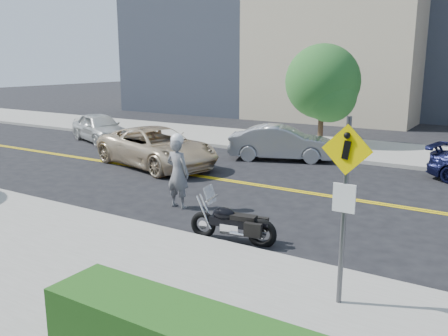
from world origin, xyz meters
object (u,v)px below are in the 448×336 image
motorcyclist (178,171)px  parked_car_silver (282,143)px  motorcycle (233,215)px  parked_car_white (100,127)px  suv (157,147)px  pedestrian_sign (345,194)px

motorcyclist → parked_car_silver: motorcyclist is taller
motorcycle → parked_car_white: parked_car_white is taller
suv → motorcycle: bearing=-113.9°
pedestrian_sign → motorcyclist: 6.40m
motorcycle → suv: 8.16m
pedestrian_sign → suv: bearing=144.2°
suv → parked_car_silver: (3.50, 3.63, -0.05)m
parked_car_white → parked_car_silver: parked_car_white is taller
pedestrian_sign → parked_car_silver: (-5.90, 10.41, -1.27)m
pedestrian_sign → motorcyclist: size_ratio=1.46×
motorcycle → pedestrian_sign: bearing=-37.6°
motorcycle → parked_car_silver: 9.17m
parked_car_white → pedestrian_sign: bearing=-100.7°
motorcycle → suv: size_ratio=0.37×
motorcyclist → parked_car_white: motorcyclist is taller
pedestrian_sign → parked_car_silver: pedestrian_sign is taller
motorcyclist → parked_car_silver: (-0.35, 7.35, -0.33)m
pedestrian_sign → parked_car_silver: 12.04m
parked_car_white → motorcyclist: bearing=-102.4°
motorcyclist → motorcycle: size_ratio=1.04×
motorcycle → parked_car_white: bearing=139.4°
suv → parked_car_white: (-6.05, 2.90, -0.04)m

